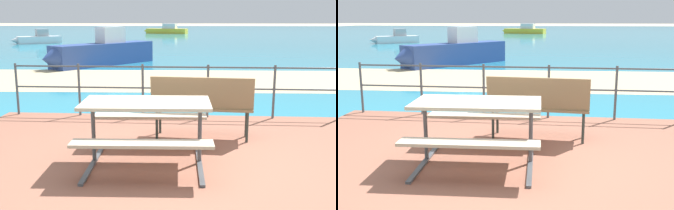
# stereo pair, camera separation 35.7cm
# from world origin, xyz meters

# --- Properties ---
(ground_plane) EXTENTS (240.00, 240.00, 0.00)m
(ground_plane) POSITION_xyz_m (0.00, 0.00, 0.00)
(ground_plane) COLOR beige
(patio_paving) EXTENTS (6.40, 5.20, 0.06)m
(patio_paving) POSITION_xyz_m (0.00, 0.00, 0.03)
(patio_paving) COLOR #935B47
(patio_paving) RESTS_ON ground
(sea_water) EXTENTS (90.00, 90.00, 0.01)m
(sea_water) POSITION_xyz_m (0.00, 40.00, 0.01)
(sea_water) COLOR teal
(sea_water) RESTS_ON ground
(beach_strip) EXTENTS (54.12, 6.16, 0.01)m
(beach_strip) POSITION_xyz_m (0.00, 7.31, 0.01)
(beach_strip) COLOR tan
(beach_strip) RESTS_ON ground
(picnic_table) EXTENTS (1.62, 1.58, 0.78)m
(picnic_table) POSITION_xyz_m (-0.24, 0.04, 0.66)
(picnic_table) COLOR #BCAD93
(picnic_table) RESTS_ON patio_paving
(park_bench) EXTENTS (1.52, 0.54, 0.95)m
(park_bench) POSITION_xyz_m (0.46, 1.09, 0.63)
(park_bench) COLOR #8C704C
(park_bench) RESTS_ON patio_paving
(railing_fence) EXTENTS (5.94, 0.04, 0.96)m
(railing_fence) POSITION_xyz_m (0.00, 2.46, 0.67)
(railing_fence) COLOR #4C5156
(railing_fence) RESTS_ON patio_paving
(boat_near) EXTENTS (3.32, 2.58, 1.02)m
(boat_near) POSITION_xyz_m (-10.90, 23.95, 0.34)
(boat_near) COLOR silver
(boat_near) RESTS_ON sea_water
(boat_mid) EXTENTS (5.24, 2.39, 1.13)m
(boat_mid) POSITION_xyz_m (-2.91, 42.45, 0.40)
(boat_mid) COLOR yellow
(boat_mid) RESTS_ON sea_water
(boat_far) EXTENTS (3.73, 4.52, 1.47)m
(boat_far) POSITION_xyz_m (-3.29, 10.90, 0.50)
(boat_far) COLOR #2D478C
(boat_far) RESTS_ON sea_water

